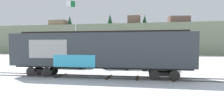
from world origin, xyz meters
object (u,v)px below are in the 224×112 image
(freight_car, at_px, (99,50))
(parked_car_tan, at_px, (156,64))
(parked_car_green, at_px, (72,62))
(parked_car_silver, at_px, (117,62))
(flagpole, at_px, (74,23))

(freight_car, xyz_separation_m, parked_car_tan, (5.49, 6.09, -1.75))
(parked_car_green, xyz_separation_m, parked_car_tan, (10.88, -0.15, -0.08))
(parked_car_silver, bearing_deg, flagpole, 151.83)
(freight_car, distance_m, parked_car_green, 8.41)
(parked_car_tan, bearing_deg, flagpole, 159.93)
(parked_car_silver, relative_size, parked_car_tan, 1.01)
(parked_car_green, bearing_deg, flagpole, 108.42)
(freight_car, bearing_deg, parked_car_silver, 84.43)
(freight_car, relative_size, parked_car_silver, 4.02)
(parked_car_tan, bearing_deg, freight_car, -132.05)
(freight_car, distance_m, parked_car_tan, 8.39)
(flagpole, relative_size, parked_car_silver, 2.40)
(freight_car, height_order, parked_car_silver, freight_car)
(parked_car_silver, xyz_separation_m, parked_car_tan, (4.85, -0.50, -0.05))
(parked_car_silver, bearing_deg, parked_car_tan, -5.86)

